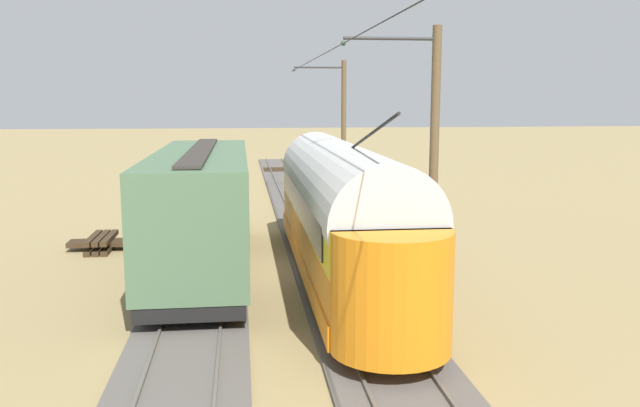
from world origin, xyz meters
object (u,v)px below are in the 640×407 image
(boxcar_adjacent, at_px, (202,206))
(catenary_pole_foreground, at_px, (342,127))
(catenary_pole_mid_near, at_px, (432,151))
(track_end_bumper, at_px, (214,213))
(vintage_streetcar, at_px, (341,209))
(spare_tie_stack, at_px, (102,243))

(boxcar_adjacent, bearing_deg, catenary_pole_foreground, -114.15)
(catenary_pole_mid_near, bearing_deg, track_end_bumper, -57.31)
(boxcar_adjacent, relative_size, catenary_pole_mid_near, 1.59)
(vintage_streetcar, height_order, catenary_pole_mid_near, catenary_pole_mid_near)
(catenary_pole_foreground, distance_m, spare_tie_stack, 16.80)
(vintage_streetcar, xyz_separation_m, track_end_bumper, (4.31, -10.57, -1.86))
(spare_tie_stack, bearing_deg, catenary_pole_foreground, -132.32)
(catenary_pole_foreground, xyz_separation_m, spare_tie_stack, (11.02, 12.10, -3.79))
(vintage_streetcar, bearing_deg, catenary_pole_mid_near, 171.82)
(vintage_streetcar, xyz_separation_m, catenary_pole_foreground, (-2.73, -17.31, 1.80))
(track_end_bumper, bearing_deg, vintage_streetcar, 112.17)
(vintage_streetcar, bearing_deg, boxcar_adjacent, -20.71)
(vintage_streetcar, relative_size, spare_tie_stack, 6.84)
(vintage_streetcar, height_order, catenary_pole_foreground, catenary_pole_foreground)
(boxcar_adjacent, height_order, spare_tie_stack, boxcar_adjacent)
(catenary_pole_foreground, bearing_deg, track_end_bumper, 43.77)
(boxcar_adjacent, distance_m, catenary_pole_foreground, 17.29)
(vintage_streetcar, distance_m, catenary_pole_mid_near, 3.29)
(catenary_pole_foreground, height_order, catenary_pole_mid_near, same)
(catenary_pole_foreground, bearing_deg, spare_tie_stack, 47.68)
(vintage_streetcar, distance_m, catenary_pole_foreground, 17.62)
(catenary_pole_mid_near, bearing_deg, vintage_streetcar, -8.18)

